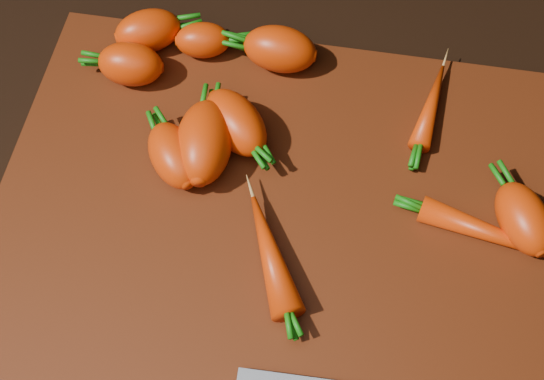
# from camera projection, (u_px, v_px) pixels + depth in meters

# --- Properties ---
(ground) EXTENTS (2.00, 2.00, 0.01)m
(ground) POSITION_uv_depth(u_px,v_px,m) (270.00, 218.00, 0.70)
(ground) COLOR black
(cutting_board) EXTENTS (0.50, 0.40, 0.01)m
(cutting_board) POSITION_uv_depth(u_px,v_px,m) (270.00, 213.00, 0.69)
(cutting_board) COLOR #5C210A
(cutting_board) RESTS_ON ground
(carrot_0) EXTENTS (0.08, 0.07, 0.04)m
(carrot_0) POSITION_uv_depth(u_px,v_px,m) (148.00, 31.00, 0.76)
(carrot_0) COLOR red
(carrot_0) RESTS_ON cutting_board
(carrot_1) EXTENTS (0.07, 0.04, 0.04)m
(carrot_1) POSITION_uv_depth(u_px,v_px,m) (130.00, 64.00, 0.74)
(carrot_1) COLOR red
(carrot_1) RESTS_ON cutting_board
(carrot_2) EXTENTS (0.09, 0.09, 0.05)m
(carrot_2) POSITION_uv_depth(u_px,v_px,m) (236.00, 122.00, 0.70)
(carrot_2) COLOR red
(carrot_2) RESTS_ON cutting_board
(carrot_3) EXTENTS (0.06, 0.09, 0.05)m
(carrot_3) POSITION_uv_depth(u_px,v_px,m) (204.00, 142.00, 0.69)
(carrot_3) COLOR red
(carrot_3) RESTS_ON cutting_board
(carrot_4) EXTENTS (0.08, 0.05, 0.05)m
(carrot_4) POSITION_uv_depth(u_px,v_px,m) (280.00, 49.00, 0.75)
(carrot_4) COLOR red
(carrot_4) RESTS_ON cutting_board
(carrot_5) EXTENTS (0.06, 0.05, 0.04)m
(carrot_5) POSITION_uv_depth(u_px,v_px,m) (203.00, 40.00, 0.76)
(carrot_5) COLOR red
(carrot_5) RESTS_ON cutting_board
(carrot_6) EXTENTS (0.07, 0.08, 0.04)m
(carrot_6) POSITION_uv_depth(u_px,v_px,m) (524.00, 219.00, 0.65)
(carrot_6) COLOR red
(carrot_6) RESTS_ON cutting_board
(carrot_7) EXTENTS (0.04, 0.10, 0.02)m
(carrot_7) POSITION_uv_depth(u_px,v_px,m) (431.00, 105.00, 0.73)
(carrot_7) COLOR red
(carrot_7) RESTS_ON cutting_board
(carrot_8) EXTENTS (0.14, 0.06, 0.02)m
(carrot_8) POSITION_uv_depth(u_px,v_px,m) (497.00, 236.00, 0.66)
(carrot_8) COLOR red
(carrot_8) RESTS_ON cutting_board
(carrot_9) EXTENTS (0.07, 0.12, 0.03)m
(carrot_9) POSITION_uv_depth(u_px,v_px,m) (270.00, 254.00, 0.64)
(carrot_9) COLOR red
(carrot_9) RESTS_ON cutting_board
(carrot_10) EXTENTS (0.08, 0.08, 0.04)m
(carrot_10) POSITION_uv_depth(u_px,v_px,m) (174.00, 155.00, 0.69)
(carrot_10) COLOR red
(carrot_10) RESTS_ON cutting_board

